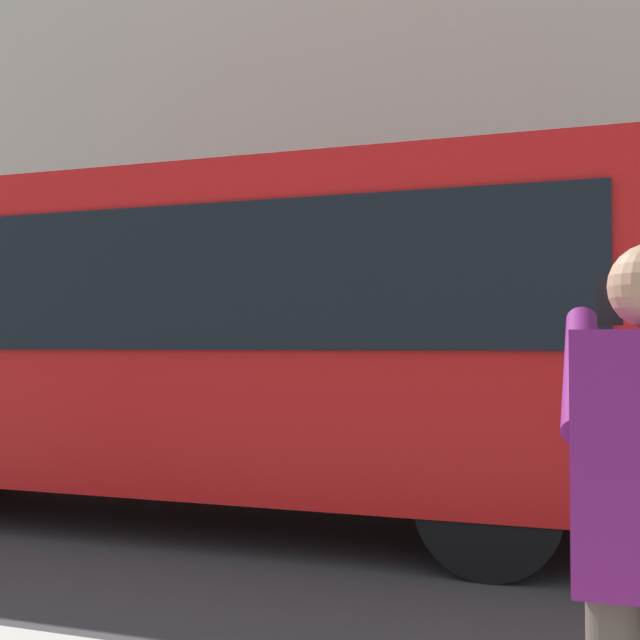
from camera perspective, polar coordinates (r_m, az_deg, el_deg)
name	(u,v)px	position (r m, az deg, el deg)	size (l,w,h in m)	color
ground_plane	(503,535)	(7.16, 12.72, -14.50)	(60.00, 60.00, 0.00)	#38383A
building_facade_far	(550,77)	(14.44, 15.80, 16.09)	(28.00, 1.55, 12.00)	beige
red_bus	(177,334)	(7.71, -10.01, -1.00)	(9.05, 2.54, 3.08)	red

